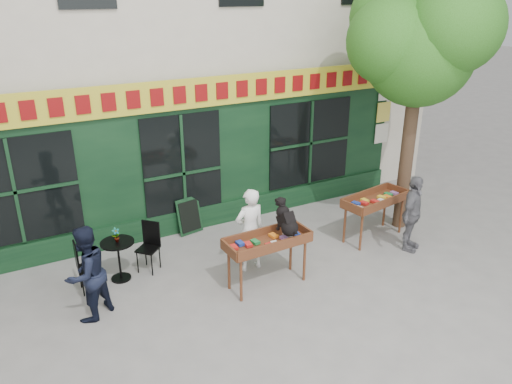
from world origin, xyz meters
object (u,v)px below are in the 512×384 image
dog (287,216)px  bistro_table (118,253)px  man_left (87,274)px  man_right (412,214)px  woman (250,230)px  book_cart_right (375,202)px  book_cart_center (267,244)px

dog → bistro_table: (-2.61, 1.48, -0.75)m
man_left → man_right: bearing=139.7°
dog → woman: 0.92m
dog → book_cart_right: 2.64m
dog → bistro_table: bearing=148.7°
book_cart_center → man_right: size_ratio=0.96×
dog → man_right: size_ratio=0.38×
book_cart_right → book_cart_center: bearing=-179.6°
man_right → bistro_table: (-5.44, 1.67, -0.25)m
dog → man_right: dog is taller
woman → bistro_table: (-2.26, 0.78, -0.26)m
book_cart_center → man_right: man_right is taller
woman → bistro_table: bearing=-20.8°
dog → bistro_table: dog is taller
man_left → dog: bearing=136.8°
man_right → bistro_table: size_ratio=2.08×
woman → book_cart_right: bearing=175.6°
dog → book_cart_center: bearing=170.2°
book_cart_right → man_right: man_right is taller
book_cart_center → man_left: bearing=168.1°
book_cart_right → man_left: bearing=170.0°
man_right → dog: bearing=146.5°
man_right → book_cart_right: bearing=82.0°
man_right → bistro_table: 5.70m
dog → man_left: man_left is taller
book_cart_right → man_left: (-5.84, 0.02, -0.02)m
bistro_table → book_cart_right: bearing=-10.1°
dog → man_left: 3.40m
book_cart_center → book_cart_right: (2.88, 0.52, 0.00)m
man_right → book_cart_center: bearing=146.0°
woman → man_left: size_ratio=1.01×
book_cart_center → dog: bearing=-9.8°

